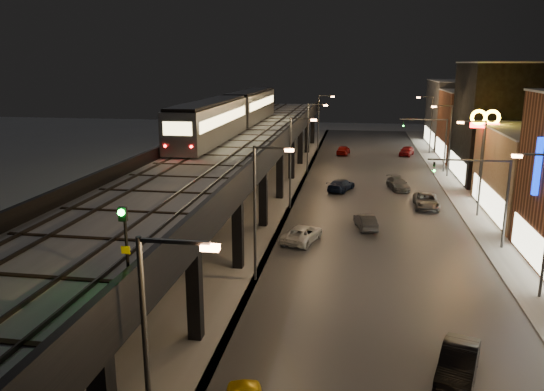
{
  "coord_description": "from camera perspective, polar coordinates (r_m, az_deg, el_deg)",
  "views": [
    {
      "loc": [
        5.62,
        -19.15,
        14.02
      ],
      "look_at": [
        -0.12,
        16.35,
        5.0
      ],
      "focal_mm": 35.0,
      "sensor_mm": 36.0,
      "label": 1
    }
  ],
  "objects": [
    {
      "name": "streetlight_right_4",
      "position": [
        87.31,
        16.6,
        7.72
      ],
      "size": [
        2.56,
        0.28,
        9.0
      ],
      "color": "#38383A",
      "rests_on": "ground"
    },
    {
      "name": "streetlight_left_0",
      "position": [
        17.72,
        -12.58,
        -16.01
      ],
      "size": [
        2.57,
        0.28,
        9.0
      ],
      "color": "#38383A",
      "rests_on": "ground"
    },
    {
      "name": "car_onc_dark",
      "position": [
        54.6,
        16.25,
        -0.63
      ],
      "size": [
        2.41,
        5.02,
        1.38
      ],
      "primitive_type": "imported",
      "rotation": [
        0.0,
        0.0,
        -0.03
      ],
      "color": "#515256",
      "rests_on": "ground"
    },
    {
      "name": "viaduct_parapet_far",
      "position": [
        54.06,
        -8.13,
        6.32
      ],
      "size": [
        0.3,
        100.0,
        1.1
      ],
      "primitive_type": "cube",
      "color": "black",
      "rests_on": "elevated_viaduct"
    },
    {
      "name": "rail_signal",
      "position": [
        18.76,
        -15.6,
        -3.5
      ],
      "size": [
        0.31,
        0.41,
        2.68
      ],
      "color": "black",
      "rests_on": "viaduct_trackbed"
    },
    {
      "name": "elevated_viaduct",
      "position": [
        52.97,
        -3.62,
        4.92
      ],
      "size": [
        9.0,
        100.0,
        6.3
      ],
      "color": "black",
      "rests_on": "ground"
    },
    {
      "name": "sidewalk_right",
      "position": [
        57.17,
        20.88,
        -0.99
      ],
      "size": [
        4.0,
        120.0,
        0.14
      ],
      "primitive_type": "cube",
      "color": "#9FA1A8",
      "rests_on": "ground"
    },
    {
      "name": "car_mid_silver",
      "position": [
        42.64,
        3.26,
        -4.21
      ],
      "size": [
        3.39,
        5.16,
        1.32
      ],
      "primitive_type": "imported",
      "rotation": [
        0.0,
        0.0,
        2.87
      ],
      "color": "silver",
      "rests_on": "ground"
    },
    {
      "name": "traffic_light_rig_a",
      "position": [
        43.45,
        22.53,
        0.33
      ],
      "size": [
        6.1,
        0.34,
        7.0
      ],
      "color": "#38383A",
      "rests_on": "ground"
    },
    {
      "name": "building_e",
      "position": [
        83.68,
        21.98,
        6.93
      ],
      "size": [
        12.2,
        12.2,
        10.16
      ],
      "color": "brown",
      "rests_on": "ground"
    },
    {
      "name": "car_mid_dark",
      "position": [
        59.91,
        7.43,
        1.09
      ],
      "size": [
        3.35,
        5.05,
        1.36
      ],
      "primitive_type": "imported",
      "rotation": [
        0.0,
        0.0,
        2.8
      ],
      "color": "black",
      "rests_on": "ground"
    },
    {
      "name": "car_far_white",
      "position": [
        84.02,
        7.68,
        4.84
      ],
      "size": [
        2.29,
        4.41,
        1.43
      ],
      "primitive_type": "imported",
      "rotation": [
        0.0,
        0.0,
        3.0
      ],
      "color": "maroon",
      "rests_on": "ground"
    },
    {
      "name": "car_onc_red",
      "position": [
        84.9,
        14.27,
        4.63
      ],
      "size": [
        2.86,
        4.56,
        1.45
      ],
      "primitive_type": "imported",
      "rotation": [
        0.0,
        0.0,
        -0.29
      ],
      "color": "maroon",
      "rests_on": "ground"
    },
    {
      "name": "streetlight_left_1",
      "position": [
        33.87,
        -1.42,
        -0.95
      ],
      "size": [
        2.57,
        0.28,
        9.0
      ],
      "color": "#38383A",
      "rests_on": "ground"
    },
    {
      "name": "streetlight_right_3",
      "position": [
        69.61,
        18.4,
        6.11
      ],
      "size": [
        2.56,
        0.28,
        9.0
      ],
      "color": "#38383A",
      "rests_on": "ground"
    },
    {
      "name": "road_surface",
      "position": [
        55.96,
        10.81,
        -0.65
      ],
      "size": [
        17.0,
        120.0,
        0.06
      ],
      "primitive_type": "cube",
      "color": "#46474D",
      "rests_on": "ground"
    },
    {
      "name": "building_d",
      "position": [
        69.97,
        24.56,
        7.12
      ],
      "size": [
        12.2,
        13.2,
        14.16
      ],
      "color": "black",
      "rests_on": "ground"
    },
    {
      "name": "under_viaduct_pavement",
      "position": [
        57.12,
        -2.84,
        -0.12
      ],
      "size": [
        11.0,
        120.0,
        0.06
      ],
      "primitive_type": "cube",
      "color": "#9FA1A8",
      "rests_on": "ground"
    },
    {
      "name": "car_onc_silver",
      "position": [
        26.62,
        19.38,
        -16.74
      ],
      "size": [
        2.75,
        4.7,
        1.46
      ],
      "primitive_type": "imported",
      "rotation": [
        0.0,
        0.0,
        -0.29
      ],
      "color": "black",
      "rests_on": "ground"
    },
    {
      "name": "building_f",
      "position": [
        97.28,
        20.25,
        8.24
      ],
      "size": [
        12.2,
        16.2,
        11.16
      ],
      "color": "#444448",
      "rests_on": "ground"
    },
    {
      "name": "traffic_light_rig_b",
      "position": [
        72.51,
        17.29,
        5.9
      ],
      "size": [
        6.1,
        0.34,
        7.0
      ],
      "color": "#38383A",
      "rests_on": "ground"
    },
    {
      "name": "subway_train",
      "position": [
        61.75,
        -4.12,
        8.95
      ],
      "size": [
        3.22,
        39.33,
        3.85
      ],
      "color": "gray",
      "rests_on": "viaduct_trackbed"
    },
    {
      "name": "viaduct_trackbed",
      "position": [
        52.98,
        -3.61,
        5.77
      ],
      "size": [
        8.4,
        100.0,
        0.32
      ],
      "color": "#B2B7C1",
      "rests_on": "elevated_viaduct"
    },
    {
      "name": "streetlight_left_3",
      "position": [
        68.98,
        4.11,
        6.73
      ],
      "size": [
        2.57,
        0.28,
        9.0
      ],
      "color": "#38383A",
      "rests_on": "ground"
    },
    {
      "name": "streetlight_right_2",
      "position": [
        52.11,
        21.39,
        3.4
      ],
      "size": [
        2.56,
        0.28,
        9.0
      ],
      "color": "#38383A",
      "rests_on": "ground"
    },
    {
      "name": "streetlight_left_4",
      "position": [
        86.81,
        5.2,
        8.21
      ],
      "size": [
        2.57,
        0.28,
        9.0
      ],
      "color": "#38383A",
      "rests_on": "ground"
    },
    {
      "name": "sign_mcdonalds",
      "position": [
        56.78,
        21.87,
        6.71
      ],
      "size": [
        2.84,
        0.4,
        9.58
      ],
      "color": "#38383A",
      "rests_on": "ground"
    },
    {
      "name": "viaduct_parapet_streetside",
      "position": [
        52.16,
        1.09,
        6.18
      ],
      "size": [
        0.3,
        100.0,
        1.1
      ],
      "primitive_type": "cube",
      "color": "black",
      "rests_on": "elevated_viaduct"
    },
    {
      "name": "car_onc_white",
      "position": [
        61.7,
        13.4,
        1.18
      ],
      "size": [
        2.74,
        4.84,
        1.32
      ],
      "primitive_type": "imported",
      "rotation": [
        0.0,
        0.0,
        0.2
      ],
      "color": "#565B63",
      "rests_on": "ground"
    },
    {
      "name": "streetlight_left_2",
      "position": [
        51.27,
        2.28,
        4.2
      ],
      "size": [
        2.57,
        0.28,
        9.0
      ],
      "color": "#38383A",
      "rests_on": "ground"
    },
    {
      "name": "car_near_white",
      "position": [
        46.58,
        10.02,
        -2.83
      ],
      "size": [
        2.17,
        4.1,
        1.28
      ],
      "primitive_type": "imported",
      "rotation": [
        0.0,
        0.0,
        3.36
      ],
      "color": "#36383C",
      "rests_on": "ground"
    }
  ]
}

